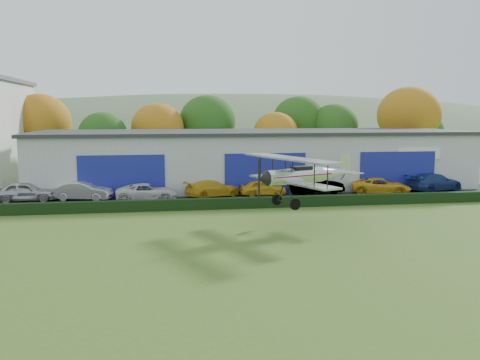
{
  "coord_description": "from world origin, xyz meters",
  "views": [
    {
      "loc": [
        -4.05,
        -21.16,
        7.07
      ],
      "look_at": [
        1.2,
        11.86,
        2.69
      ],
      "focal_mm": 38.9,
      "sensor_mm": 36.0,
      "label": 1
    }
  ],
  "objects": [
    {
      "name": "car_6",
      "position": [
        14.92,
        20.67,
        0.74
      ],
      "size": [
        5.46,
        3.75,
        1.39
      ],
      "primitive_type": "imported",
      "rotation": [
        0.0,
        0.0,
        1.25
      ],
      "color": "gold",
      "rests_on": "apron"
    },
    {
      "name": "hangar",
      "position": [
        5.0,
        27.98,
        2.66
      ],
      "size": [
        40.6,
        12.6,
        5.3
      ],
      "color": "#B2B7BC",
      "rests_on": "ground"
    },
    {
      "name": "car_2",
      "position": [
        -4.95,
        20.45,
        0.73
      ],
      "size": [
        4.91,
        2.3,
        1.36
      ],
      "primitive_type": "imported",
      "rotation": [
        0.0,
        0.0,
        1.56
      ],
      "color": "silver",
      "rests_on": "apron"
    },
    {
      "name": "car_1",
      "position": [
        -9.99,
        21.4,
        0.81
      ],
      "size": [
        4.83,
        2.63,
        1.51
      ],
      "primitive_type": "imported",
      "rotation": [
        0.0,
        0.0,
        1.34
      ],
      "color": "silver",
      "rests_on": "apron"
    },
    {
      "name": "apron",
      "position": [
        3.0,
        21.0,
        0.03
      ],
      "size": [
        48.0,
        9.0,
        0.05
      ],
      "primitive_type": "cube",
      "color": "black",
      "rests_on": "ground"
    },
    {
      "name": "car_3",
      "position": [
        0.46,
        21.53,
        0.74
      ],
      "size": [
        5.11,
        3.46,
        1.37
      ],
      "primitive_type": "imported",
      "rotation": [
        0.0,
        0.0,
        1.93
      ],
      "color": "gold",
      "rests_on": "apron"
    },
    {
      "name": "car_0",
      "position": [
        -14.46,
        21.54,
        0.84
      ],
      "size": [
        4.7,
        2.05,
        1.57
      ],
      "primitive_type": "imported",
      "rotation": [
        0.0,
        0.0,
        1.61
      ],
      "color": "silver",
      "rests_on": "apron"
    },
    {
      "name": "car_7",
      "position": [
        20.35,
        21.58,
        0.85
      ],
      "size": [
        5.92,
        3.85,
        1.59
      ],
      "primitive_type": "imported",
      "rotation": [
        0.0,
        0.0,
        1.89
      ],
      "color": "navy",
      "rests_on": "apron"
    },
    {
      "name": "distant_hills",
      "position": [
        -4.38,
        140.0,
        -13.05
      ],
      "size": [
        430.0,
        196.0,
        56.0
      ],
      "color": "#4C6642",
      "rests_on": "ground"
    },
    {
      "name": "biplane",
      "position": [
        4.89,
        10.08,
        3.23
      ],
      "size": [
        7.28,
        8.16,
        3.1
      ],
      "rotation": [
        0.0,
        0.0,
        0.38
      ],
      "color": "silver"
    },
    {
      "name": "car_4",
      "position": [
        4.69,
        21.38,
        0.72
      ],
      "size": [
        3.94,
        1.61,
        1.34
      ],
      "primitive_type": "imported",
      "rotation": [
        0.0,
        0.0,
        1.56
      ],
      "color": "gold",
      "rests_on": "apron"
    },
    {
      "name": "ground",
      "position": [
        0.0,
        0.0,
        0.0
      ],
      "size": [
        300.0,
        300.0,
        0.0
      ],
      "primitive_type": "plane",
      "color": "#41621F",
      "rests_on": "ground"
    },
    {
      "name": "car_5",
      "position": [
        9.41,
        21.7,
        0.83
      ],
      "size": [
        4.92,
        2.19,
        1.57
      ],
      "primitive_type": "imported",
      "rotation": [
        0.0,
        0.0,
        1.68
      ],
      "color": "gray",
      "rests_on": "apron"
    },
    {
      "name": "tree_belt",
      "position": [
        0.85,
        40.62,
        5.61
      ],
      "size": [
        75.7,
        13.22,
        10.12
      ],
      "color": "#3D2614",
      "rests_on": "ground"
    },
    {
      "name": "hedge",
      "position": [
        3.0,
        16.2,
        0.4
      ],
      "size": [
        46.0,
        0.6,
        0.8
      ],
      "primitive_type": "cube",
      "color": "black",
      "rests_on": "ground"
    }
  ]
}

